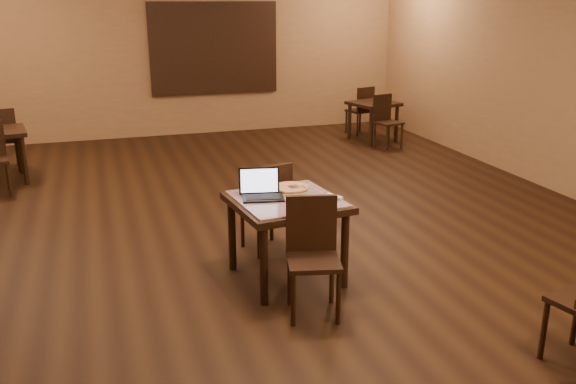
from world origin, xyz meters
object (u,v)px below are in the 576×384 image
object	(u,v)px
other_table_a_chair_near	(385,118)
other_table_a_chair_far	(362,108)
chair_main_near	(312,249)
pizza_pan	(291,189)
other_table_b_chair_far	(2,136)
tiled_table	(287,209)
laptop	(261,190)
other_table_a	(373,109)
chair_main_far	(269,203)

from	to	relation	value
other_table_a_chair_near	other_table_a_chair_far	bearing A→B (deg)	72.90
chair_main_near	pizza_pan	world-z (taller)	chair_main_near
other_table_a_chair_near	other_table_b_chair_far	size ratio (longest dim) A/B	0.95
tiled_table	chair_main_near	distance (m)	0.63
other_table_a_chair_far	laptop	bearing A→B (deg)	42.47
laptop	other_table_a_chair_far	world-z (taller)	laptop
pizza_pan	other_table_a_chair_far	bearing A→B (deg)	59.26
other_table_a	tiled_table	bearing A→B (deg)	-137.90
chair_main_near	other_table_a	xyz separation A→B (m)	(3.14, 5.48, 0.04)
tiled_table	other_table_a_chair_near	distance (m)	5.36
chair_main_near	pizza_pan	bearing A→B (deg)	96.60
tiled_table	chair_main_far	bearing A→B (deg)	81.10
other_table_a	other_table_a_chair_near	world-z (taller)	other_table_a_chair_near
tiled_table	chair_main_far	xyz separation A→B (m)	(0.02, 0.62, -0.14)
laptop	pizza_pan	distance (m)	0.35
laptop	other_table_a_chair_near	xyz separation A→B (m)	(3.34, 4.23, -0.33)
laptop	other_table_a	xyz separation A→B (m)	(3.36, 4.75, -0.26)
chair_main_near	other_table_a	size ratio (longest dim) A/B	1.06
laptop	other_table_a_chair_far	bearing A→B (deg)	68.56
tiled_table	chair_main_far	distance (m)	0.64
tiled_table	pizza_pan	world-z (taller)	pizza_pan
pizza_pan	other_table_a_chair_near	distance (m)	5.10
chair_main_near	chair_main_far	size ratio (longest dim) A/B	1.03
pizza_pan	other_table_a_chair_near	bearing A→B (deg)	53.65
other_table_a	other_table_b_chair_far	world-z (taller)	other_table_b_chair_far
chair_main_near	laptop	world-z (taller)	laptop
tiled_table	pizza_pan	bearing A→B (deg)	56.33
other_table_b_chair_far	other_table_a_chair_near	bearing A→B (deg)	168.10
other_table_a_chair_far	other_table_b_chair_far	xyz separation A→B (m)	(-6.01, -0.72, 0.03)
other_table_a	other_table_a_chair_far	bearing A→B (deg)	72.90
tiled_table	other_table_b_chair_far	bearing A→B (deg)	114.21
tiled_table	other_table_b_chair_far	world-z (taller)	other_table_b_chair_far
pizza_pan	other_table_a_chair_near	world-z (taller)	other_table_a_chair_near
tiled_table	other_table_a	world-z (taller)	tiled_table
chair_main_far	other_table_a	distance (m)	5.27
tiled_table	chair_main_near	size ratio (longest dim) A/B	1.09
chair_main_near	pizza_pan	size ratio (longest dim) A/B	2.40
tiled_table	pizza_pan	size ratio (longest dim) A/B	2.61
chair_main_near	laptop	size ratio (longest dim) A/B	2.37
tiled_table	other_table_a	xyz separation A→B (m)	(3.16, 4.86, -0.09)
chair_main_near	pizza_pan	distance (m)	0.90
laptop	chair_main_far	bearing A→B (deg)	78.10
chair_main_near	other_table_a_chair_far	bearing A→B (deg)	75.54
pizza_pan	other_table_a_chair_far	xyz separation A→B (m)	(3.06, 5.14, -0.27)
other_table_a	chair_main_near	bearing A→B (deg)	-134.69
other_table_a_chair_far	tiled_table	bearing A→B (deg)	44.54
other_table_a	other_table_b_chair_far	size ratio (longest dim) A/B	0.96
tiled_table	other_table_a_chair_near	world-z (taller)	other_table_a_chair_near
chair_main_near	chair_main_far	xyz separation A→B (m)	(0.00, 1.24, -0.01)
pizza_pan	other_table_b_chair_far	distance (m)	5.32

